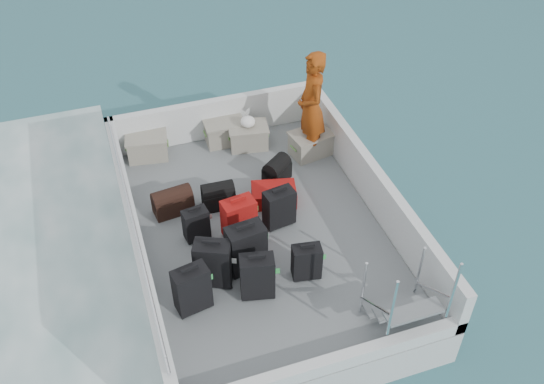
{
  "coord_description": "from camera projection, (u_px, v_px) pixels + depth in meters",
  "views": [
    {
      "loc": [
        -1.83,
        -5.91,
        6.74
      ],
      "look_at": [
        0.27,
        0.29,
        1.0
      ],
      "focal_mm": 40.0,
      "sensor_mm": 36.0,
      "label": 1
    }
  ],
  "objects": [
    {
      "name": "suitcase_5",
      "position": [
        239.0,
        219.0,
        8.39
      ],
      "size": [
        0.49,
        0.33,
        0.63
      ],
      "primitive_type": "cube",
      "rotation": [
        0.0,
        0.0,
        0.14
      ],
      "color": "#9C140C",
      "rests_on": "deck"
    },
    {
      "name": "suitcase_6",
      "position": [
        307.0,
        262.0,
        7.85
      ],
      "size": [
        0.41,
        0.28,
        0.52
      ],
      "primitive_type": "cube",
      "rotation": [
        0.0,
        0.0,
        -0.16
      ],
      "color": "black",
      "rests_on": "deck"
    },
    {
      "name": "duffel_2",
      "position": [
        277.0,
        172.0,
        9.4
      ],
      "size": [
        0.51,
        0.49,
        0.32
      ],
      "primitive_type": null,
      "rotation": [
        0.0,
        0.0,
        0.65
      ],
      "color": "black",
      "rests_on": "deck"
    },
    {
      "name": "passenger",
      "position": [
        311.0,
        107.0,
        9.4
      ],
      "size": [
        0.52,
        0.73,
        1.84
      ],
      "primitive_type": "imported",
      "rotation": [
        0.0,
        0.0,
        -1.69
      ],
      "color": "#CE5313",
      "rests_on": "deck"
    },
    {
      "name": "suitcase_8",
      "position": [
        274.0,
        195.0,
        9.04
      ],
      "size": [
        0.74,
        0.57,
        0.26
      ],
      "primitive_type": "cube",
      "rotation": [
        0.0,
        0.0,
        1.34
      ],
      "color": "#9C140C",
      "rests_on": "deck"
    },
    {
      "name": "ground",
      "position": [
        261.0,
        258.0,
        9.1
      ],
      "size": [
        160.0,
        160.0,
        0.0
      ],
      "primitive_type": "plane",
      "color": "#174752",
      "rests_on": "ground"
    },
    {
      "name": "suitcase_1",
      "position": [
        213.0,
        264.0,
        7.72
      ],
      "size": [
        0.53,
        0.43,
        0.69
      ],
      "primitive_type": "cube",
      "rotation": [
        0.0,
        0.0,
        -0.42
      ],
      "color": "black",
      "rests_on": "deck"
    },
    {
      "name": "crate_2",
      "position": [
        248.0,
        137.0,
        10.06
      ],
      "size": [
        0.67,
        0.52,
        0.37
      ],
      "primitive_type": "cube",
      "rotation": [
        0.0,
        0.0,
        -0.16
      ],
      "color": "gray",
      "rests_on": "deck"
    },
    {
      "name": "suitcase_4",
      "position": [
        246.0,
        249.0,
        7.89
      ],
      "size": [
        0.53,
        0.35,
        0.73
      ],
      "primitive_type": "cube",
      "rotation": [
        0.0,
        0.0,
        0.12
      ],
      "color": "black",
      "rests_on": "deck"
    },
    {
      "name": "ferry_hull",
      "position": [
        261.0,
        244.0,
        8.9
      ],
      "size": [
        3.6,
        5.0,
        0.6
      ],
      "primitive_type": "cube",
      "color": "silver",
      "rests_on": "ground"
    },
    {
      "name": "white_bag",
      "position": [
        248.0,
        123.0,
        9.87
      ],
      "size": [
        0.24,
        0.24,
        0.18
      ],
      "primitive_type": "ellipsoid",
      "color": "white",
      "rests_on": "crate_2"
    },
    {
      "name": "suitcase_7",
      "position": [
        279.0,
        208.0,
        8.57
      ],
      "size": [
        0.46,
        0.31,
        0.6
      ],
      "primitive_type": "cube",
      "rotation": [
        0.0,
        0.0,
        0.16
      ],
      "color": "black",
      "rests_on": "deck"
    },
    {
      "name": "suitcase_0",
      "position": [
        192.0,
        290.0,
        7.41
      ],
      "size": [
        0.48,
        0.33,
        0.68
      ],
      "primitive_type": "cube",
      "rotation": [
        0.0,
        0.0,
        0.19
      ],
      "color": "black",
      "rests_on": "deck"
    },
    {
      "name": "suitcase_2",
      "position": [
        196.0,
        225.0,
        8.39
      ],
      "size": [
        0.37,
        0.25,
        0.51
      ],
      "primitive_type": "cube",
      "rotation": [
        0.0,
        0.0,
        0.14
      ],
      "color": "black",
      "rests_on": "deck"
    },
    {
      "name": "deck",
      "position": [
        261.0,
        229.0,
        8.69
      ],
      "size": [
        3.3,
        4.7,
        0.02
      ],
      "primitive_type": "cube",
      "color": "slate",
      "rests_on": "ferry_hull"
    },
    {
      "name": "yellow_bag",
      "position": [
        310.0,
        136.0,
        10.21
      ],
      "size": [
        0.28,
        0.26,
        0.22
      ],
      "primitive_type": "ellipsoid",
      "color": "yellow",
      "rests_on": "deck"
    },
    {
      "name": "crate_3",
      "position": [
        311.0,
        144.0,
        9.89
      ],
      "size": [
        0.69,
        0.53,
        0.38
      ],
      "primitive_type": "cube",
      "rotation": [
        0.0,
        0.0,
        0.17
      ],
      "color": "gray",
      "rests_on": "deck"
    },
    {
      "name": "crate_1",
      "position": [
        224.0,
        132.0,
        10.15
      ],
      "size": [
        0.63,
        0.44,
        0.38
      ],
      "primitive_type": "cube",
      "rotation": [
        0.0,
        0.0,
        -0.02
      ],
      "color": "gray",
      "rests_on": "deck"
    },
    {
      "name": "duffel_1",
      "position": [
        218.0,
        197.0,
        8.96
      ],
      "size": [
        0.49,
        0.32,
        0.32
      ],
      "primitive_type": null,
      "rotation": [
        0.0,
        0.0,
        -0.05
      ],
      "color": "black",
      "rests_on": "deck"
    },
    {
      "name": "duffel_0",
      "position": [
        173.0,
        203.0,
        8.86
      ],
      "size": [
        0.61,
        0.37,
        0.32
      ],
      "primitive_type": null,
      "rotation": [
        0.0,
        0.0,
        0.12
      ],
      "color": "black",
      "rests_on": "deck"
    },
    {
      "name": "crate_0",
      "position": [
        147.0,
        147.0,
        9.84
      ],
      "size": [
        0.68,
        0.52,
        0.38
      ],
      "primitive_type": "cube",
      "rotation": [
        0.0,
        0.0,
        -0.15
      ],
      "color": "gray",
      "rests_on": "deck"
    },
    {
      "name": "suitcase_3",
      "position": [
        257.0,
        277.0,
        7.58
      ],
      "size": [
        0.47,
        0.34,
        0.66
      ],
      "primitive_type": "cube",
      "rotation": [
        0.0,
        0.0,
        -0.21
      ],
      "color": "black",
      "rests_on": "deck"
    },
    {
      "name": "deck_fittings",
      "position": [
        291.0,
        219.0,
        8.3
      ],
      "size": [
        3.6,
        5.0,
        0.9
      ],
      "color": "silver",
      "rests_on": "deck"
    }
  ]
}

